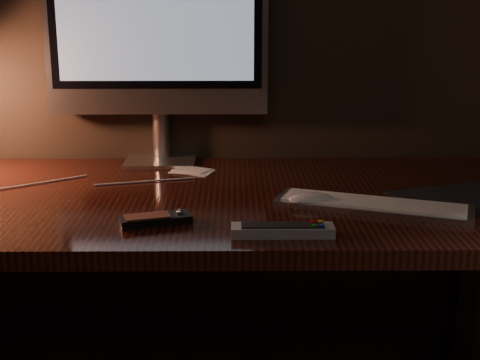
{
  "coord_description": "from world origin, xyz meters",
  "views": [
    {
      "loc": [
        0.05,
        0.33,
        1.2
      ],
      "look_at": [
        0.07,
        1.73,
        0.82
      ],
      "focal_mm": 50.0,
      "sensor_mm": 36.0,
      "label": 1
    }
  ],
  "objects_px": {
    "mouse": "(310,201)",
    "tv_remote": "(282,230)",
    "monitor": "(156,27)",
    "keyboard": "(373,205)",
    "desk": "(213,235)",
    "media_remote": "(156,219)"
  },
  "relations": [
    {
      "from": "tv_remote",
      "to": "desk",
      "type": "bearing_deg",
      "value": 112.32
    },
    {
      "from": "keyboard",
      "to": "tv_remote",
      "type": "distance_m",
      "value": 0.28
    },
    {
      "from": "monitor",
      "to": "media_remote",
      "type": "relative_size",
      "value": 4.13
    },
    {
      "from": "media_remote",
      "to": "desk",
      "type": "bearing_deg",
      "value": 52.86
    },
    {
      "from": "desk",
      "to": "tv_remote",
      "type": "xyz_separation_m",
      "value": [
        0.15,
        -0.36,
        0.14
      ]
    },
    {
      "from": "monitor",
      "to": "keyboard",
      "type": "height_order",
      "value": "monitor"
    },
    {
      "from": "monitor",
      "to": "tv_remote",
      "type": "height_order",
      "value": "monitor"
    },
    {
      "from": "mouse",
      "to": "tv_remote",
      "type": "bearing_deg",
      "value": -114.93
    },
    {
      "from": "keyboard",
      "to": "tv_remote",
      "type": "height_order",
      "value": "tv_remote"
    },
    {
      "from": "monitor",
      "to": "tv_remote",
      "type": "xyz_separation_m",
      "value": [
        0.31,
        -0.62,
        -0.37
      ]
    },
    {
      "from": "monitor",
      "to": "mouse",
      "type": "height_order",
      "value": "monitor"
    },
    {
      "from": "desk",
      "to": "tv_remote",
      "type": "height_order",
      "value": "tv_remote"
    },
    {
      "from": "monitor",
      "to": "mouse",
      "type": "distance_m",
      "value": 0.67
    },
    {
      "from": "keyboard",
      "to": "media_remote",
      "type": "distance_m",
      "value": 0.48
    },
    {
      "from": "mouse",
      "to": "tv_remote",
      "type": "distance_m",
      "value": 0.22
    },
    {
      "from": "desk",
      "to": "keyboard",
      "type": "distance_m",
      "value": 0.43
    },
    {
      "from": "mouse",
      "to": "tv_remote",
      "type": "relative_size",
      "value": 0.51
    },
    {
      "from": "mouse",
      "to": "monitor",
      "type": "bearing_deg",
      "value": 128.58
    },
    {
      "from": "mouse",
      "to": "media_remote",
      "type": "height_order",
      "value": "media_remote"
    },
    {
      "from": "desk",
      "to": "mouse",
      "type": "bearing_deg",
      "value": -35.32
    },
    {
      "from": "monitor",
      "to": "keyboard",
      "type": "bearing_deg",
      "value": -40.75
    },
    {
      "from": "monitor",
      "to": "media_remote",
      "type": "height_order",
      "value": "monitor"
    }
  ]
}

